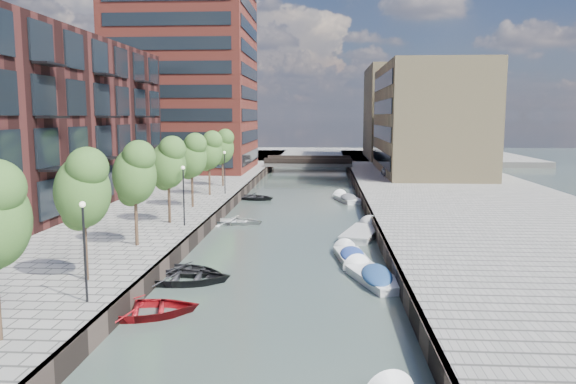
# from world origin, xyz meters

# --- Properties ---
(water) EXTENTS (300.00, 300.00, 0.00)m
(water) POSITION_xyz_m (0.00, 40.00, 0.00)
(water) COLOR #38473F
(water) RESTS_ON ground
(quay_right) EXTENTS (20.00, 140.00, 1.00)m
(quay_right) POSITION_xyz_m (16.00, 40.00, 0.50)
(quay_right) COLOR gray
(quay_right) RESTS_ON ground
(quay_wall_left) EXTENTS (0.25, 140.00, 1.00)m
(quay_wall_left) POSITION_xyz_m (-6.10, 40.00, 0.50)
(quay_wall_left) COLOR #332823
(quay_wall_left) RESTS_ON ground
(quay_wall_right) EXTENTS (0.25, 140.00, 1.00)m
(quay_wall_right) POSITION_xyz_m (6.10, 40.00, 0.50)
(quay_wall_right) COLOR #332823
(quay_wall_right) RESTS_ON ground
(far_closure) EXTENTS (80.00, 40.00, 1.00)m
(far_closure) POSITION_xyz_m (0.00, 100.00, 0.50)
(far_closure) COLOR gray
(far_closure) RESTS_ON ground
(apartment_block) EXTENTS (8.00, 38.00, 14.00)m
(apartment_block) POSITION_xyz_m (-20.00, 30.00, 8.00)
(apartment_block) COLOR black
(apartment_block) RESTS_ON quay_left
(tower) EXTENTS (18.00, 18.00, 30.00)m
(tower) POSITION_xyz_m (-17.00, 65.00, 16.00)
(tower) COLOR maroon
(tower) RESTS_ON quay_left
(tan_block_near) EXTENTS (12.00, 25.00, 14.00)m
(tan_block_near) POSITION_xyz_m (16.00, 62.00, 8.00)
(tan_block_near) COLOR tan
(tan_block_near) RESTS_ON quay_right
(tan_block_far) EXTENTS (12.00, 20.00, 16.00)m
(tan_block_far) POSITION_xyz_m (16.00, 88.00, 9.00)
(tan_block_far) COLOR tan
(tan_block_far) RESTS_ON quay_right
(bridge) EXTENTS (13.00, 6.00, 1.30)m
(bridge) POSITION_xyz_m (0.00, 72.00, 1.39)
(bridge) COLOR gray
(bridge) RESTS_ON ground
(tree_1) EXTENTS (2.50, 2.50, 5.95)m
(tree_1) POSITION_xyz_m (-8.50, 11.00, 5.31)
(tree_1) COLOR #382619
(tree_1) RESTS_ON quay_left
(tree_2) EXTENTS (2.50, 2.50, 5.95)m
(tree_2) POSITION_xyz_m (-8.50, 18.00, 5.31)
(tree_2) COLOR #382619
(tree_2) RESTS_ON quay_left
(tree_3) EXTENTS (2.50, 2.50, 5.95)m
(tree_3) POSITION_xyz_m (-8.50, 25.00, 5.31)
(tree_3) COLOR #382619
(tree_3) RESTS_ON quay_left
(tree_4) EXTENTS (2.50, 2.50, 5.95)m
(tree_4) POSITION_xyz_m (-8.50, 32.00, 5.31)
(tree_4) COLOR #382619
(tree_4) RESTS_ON quay_left
(tree_5) EXTENTS (2.50, 2.50, 5.95)m
(tree_5) POSITION_xyz_m (-8.50, 39.00, 5.31)
(tree_5) COLOR #382619
(tree_5) RESTS_ON quay_left
(tree_6) EXTENTS (2.50, 2.50, 5.95)m
(tree_6) POSITION_xyz_m (-8.50, 46.00, 5.31)
(tree_6) COLOR #382619
(tree_6) RESTS_ON quay_left
(lamp_0) EXTENTS (0.24, 0.24, 4.12)m
(lamp_0) POSITION_xyz_m (-7.20, 8.00, 3.51)
(lamp_0) COLOR black
(lamp_0) RESTS_ON quay_left
(lamp_1) EXTENTS (0.24, 0.24, 4.12)m
(lamp_1) POSITION_xyz_m (-7.20, 24.00, 3.51)
(lamp_1) COLOR black
(lamp_1) RESTS_ON quay_left
(lamp_2) EXTENTS (0.24, 0.24, 4.12)m
(lamp_2) POSITION_xyz_m (-7.20, 40.00, 3.51)
(lamp_2) COLOR black
(lamp_2) RESTS_ON quay_left
(sloop_0) EXTENTS (5.24, 3.86, 1.05)m
(sloop_0) POSITION_xyz_m (-4.89, 14.06, 0.00)
(sloop_0) COLOR black
(sloop_0) RESTS_ON ground
(sloop_1) EXTENTS (4.74, 3.92, 0.85)m
(sloop_1) POSITION_xyz_m (-5.00, 15.64, 0.00)
(sloop_1) COLOR black
(sloop_1) RESTS_ON ground
(sloop_2) EXTENTS (5.55, 4.57, 1.00)m
(sloop_2) POSITION_xyz_m (-5.34, 9.24, 0.00)
(sloop_2) COLOR maroon
(sloop_2) RESTS_ON ground
(sloop_3) EXTENTS (4.49, 3.41, 0.87)m
(sloop_3) POSITION_xyz_m (-4.51, 29.86, 0.00)
(sloop_3) COLOR silver
(sloop_3) RESTS_ON ground
(sloop_4) EXTENTS (5.38, 4.63, 0.94)m
(sloop_4) POSITION_xyz_m (-4.83, 43.01, 0.00)
(sloop_4) COLOR black
(sloop_4) RESTS_ON ground
(motorboat_0) EXTENTS (3.23, 5.22, 1.65)m
(motorboat_0) POSITION_xyz_m (4.94, 15.06, 0.20)
(motorboat_0) COLOR white
(motorboat_0) RESTS_ON ground
(motorboat_2) EXTENTS (3.50, 6.07, 1.92)m
(motorboat_2) POSITION_xyz_m (5.25, 26.38, 0.11)
(motorboat_2) COLOR beige
(motorboat_2) RESTS_ON ground
(motorboat_3) EXTENTS (2.17, 4.62, 1.48)m
(motorboat_3) POSITION_xyz_m (3.99, 19.49, 0.18)
(motorboat_3) COLOR silver
(motorboat_3) RESTS_ON ground
(motorboat_4) EXTENTS (3.03, 5.19, 1.64)m
(motorboat_4) POSITION_xyz_m (4.67, 42.71, 0.20)
(motorboat_4) COLOR silver
(motorboat_4) RESTS_ON ground
(car) EXTENTS (1.53, 3.77, 1.28)m
(car) POSITION_xyz_m (10.49, 57.82, 1.64)
(car) COLOR #B1B5B6
(car) RESTS_ON quay_right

